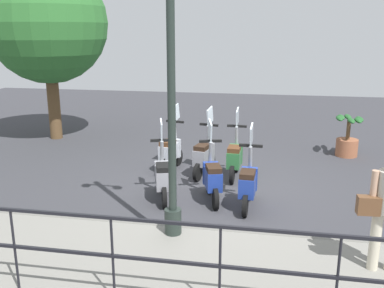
{
  "coord_description": "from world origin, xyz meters",
  "views": [
    {
      "loc": [
        -8.34,
        -1.06,
        3.22
      ],
      "look_at": [
        0.2,
        0.5,
        0.9
      ],
      "focal_mm": 40.0,
      "sensor_mm": 36.0,
      "label": 1
    }
  ],
  "objects_px": {
    "scooter_near_2": "(163,176)",
    "scooter_far_0": "(235,157)",
    "scooter_near_0": "(248,183)",
    "scooter_far_1": "(204,155)",
    "lamp_post_near": "(171,101)",
    "tree_large": "(47,23)",
    "scooter_far_2": "(170,151)",
    "scooter_near_1": "(212,177)",
    "potted_palm": "(347,139)"
  },
  "relations": [
    {
      "from": "lamp_post_near",
      "to": "tree_large",
      "type": "height_order",
      "value": "tree_large"
    },
    {
      "from": "scooter_near_0",
      "to": "scooter_near_1",
      "type": "bearing_deg",
      "value": 76.1
    },
    {
      "from": "scooter_near_2",
      "to": "scooter_far_0",
      "type": "distance_m",
      "value": 1.99
    },
    {
      "from": "potted_palm",
      "to": "scooter_far_0",
      "type": "xyz_separation_m",
      "value": [
        -2.27,
        2.77,
        0.04
      ]
    },
    {
      "from": "lamp_post_near",
      "to": "potted_palm",
      "type": "relative_size",
      "value": 4.39
    },
    {
      "from": "lamp_post_near",
      "to": "scooter_far_1",
      "type": "height_order",
      "value": "lamp_post_near"
    },
    {
      "from": "scooter_near_0",
      "to": "scooter_near_2",
      "type": "relative_size",
      "value": 1.0
    },
    {
      "from": "scooter_near_1",
      "to": "scooter_far_1",
      "type": "relative_size",
      "value": 1.0
    },
    {
      "from": "scooter_far_0",
      "to": "scooter_far_2",
      "type": "xyz_separation_m",
      "value": [
        0.24,
        1.53,
        0.0
      ]
    },
    {
      "from": "scooter_far_0",
      "to": "scooter_far_1",
      "type": "distance_m",
      "value": 0.69
    },
    {
      "from": "tree_large",
      "to": "scooter_near_0",
      "type": "bearing_deg",
      "value": -125.32
    },
    {
      "from": "lamp_post_near",
      "to": "scooter_far_0",
      "type": "height_order",
      "value": "lamp_post_near"
    },
    {
      "from": "lamp_post_near",
      "to": "scooter_near_0",
      "type": "xyz_separation_m",
      "value": [
        1.56,
        -1.07,
        -1.75
      ]
    },
    {
      "from": "scooter_far_2",
      "to": "potted_palm",
      "type": "bearing_deg",
      "value": -52.8
    },
    {
      "from": "scooter_far_1",
      "to": "tree_large",
      "type": "bearing_deg",
      "value": 74.57
    },
    {
      "from": "scooter_near_0",
      "to": "scooter_far_2",
      "type": "bearing_deg",
      "value": 48.32
    },
    {
      "from": "scooter_near_1",
      "to": "scooter_far_0",
      "type": "distance_m",
      "value": 1.47
    },
    {
      "from": "tree_large",
      "to": "potted_palm",
      "type": "distance_m",
      "value": 8.98
    },
    {
      "from": "scooter_near_1",
      "to": "scooter_far_0",
      "type": "xyz_separation_m",
      "value": [
        1.43,
        -0.31,
        0.0
      ]
    },
    {
      "from": "scooter_far_1",
      "to": "scooter_far_2",
      "type": "relative_size",
      "value": 1.0
    },
    {
      "from": "tree_large",
      "to": "potted_palm",
      "type": "xyz_separation_m",
      "value": [
        -0.41,
        -8.47,
        -2.96
      ]
    },
    {
      "from": "potted_palm",
      "to": "scooter_near_2",
      "type": "relative_size",
      "value": 0.69
    },
    {
      "from": "lamp_post_near",
      "to": "scooter_far_2",
      "type": "bearing_deg",
      "value": 13.78
    },
    {
      "from": "lamp_post_near",
      "to": "scooter_near_2",
      "type": "xyz_separation_m",
      "value": [
        1.66,
        0.58,
        -1.75
      ]
    },
    {
      "from": "lamp_post_near",
      "to": "potted_palm",
      "type": "height_order",
      "value": "lamp_post_near"
    },
    {
      "from": "scooter_near_2",
      "to": "scooter_far_1",
      "type": "xyz_separation_m",
      "value": [
        1.57,
        -0.57,
        0.0
      ]
    },
    {
      "from": "lamp_post_near",
      "to": "scooter_far_2",
      "type": "height_order",
      "value": "lamp_post_near"
    },
    {
      "from": "scooter_near_0",
      "to": "scooter_far_1",
      "type": "xyz_separation_m",
      "value": [
        1.67,
        1.08,
        0.0
      ]
    },
    {
      "from": "tree_large",
      "to": "scooter_far_0",
      "type": "bearing_deg",
      "value": -115.12
    },
    {
      "from": "tree_large",
      "to": "potted_palm",
      "type": "relative_size",
      "value": 4.86
    },
    {
      "from": "scooter_near_0",
      "to": "scooter_far_1",
      "type": "bearing_deg",
      "value": 35.66
    },
    {
      "from": "scooter_far_1",
      "to": "scooter_near_0",
      "type": "bearing_deg",
      "value": -134.79
    },
    {
      "from": "potted_palm",
      "to": "scooter_far_2",
      "type": "height_order",
      "value": "scooter_far_2"
    },
    {
      "from": "potted_palm",
      "to": "scooter_far_1",
      "type": "xyz_separation_m",
      "value": [
        -2.24,
        3.45,
        0.04
      ]
    },
    {
      "from": "scooter_far_1",
      "to": "scooter_near_1",
      "type": "bearing_deg",
      "value": -153.04
    },
    {
      "from": "lamp_post_near",
      "to": "tree_large",
      "type": "distance_m",
      "value": 7.81
    },
    {
      "from": "lamp_post_near",
      "to": "scooter_far_0",
      "type": "xyz_separation_m",
      "value": [
        3.2,
        -0.68,
        -1.75
      ]
    },
    {
      "from": "tree_large",
      "to": "scooter_far_1",
      "type": "xyz_separation_m",
      "value": [
        -2.65,
        -5.01,
        -2.92
      ]
    },
    {
      "from": "scooter_near_0",
      "to": "scooter_far_1",
      "type": "relative_size",
      "value": 1.0
    },
    {
      "from": "scooter_near_1",
      "to": "scooter_far_1",
      "type": "bearing_deg",
      "value": -2.09
    },
    {
      "from": "scooter_near_2",
      "to": "scooter_far_2",
      "type": "xyz_separation_m",
      "value": [
        1.78,
        0.27,
        0.0
      ]
    },
    {
      "from": "scooter_near_1",
      "to": "scooter_far_2",
      "type": "relative_size",
      "value": 1.0
    },
    {
      "from": "scooter_near_0",
      "to": "scooter_near_2",
      "type": "height_order",
      "value": "same"
    },
    {
      "from": "tree_large",
      "to": "scooter_far_1",
      "type": "bearing_deg",
      "value": -117.84
    },
    {
      "from": "tree_large",
      "to": "scooter_far_0",
      "type": "height_order",
      "value": "tree_large"
    },
    {
      "from": "scooter_near_0",
      "to": "scooter_far_1",
      "type": "distance_m",
      "value": 1.98
    },
    {
      "from": "potted_palm",
      "to": "scooter_near_1",
      "type": "relative_size",
      "value": 0.69
    },
    {
      "from": "scooter_near_2",
      "to": "scooter_far_2",
      "type": "distance_m",
      "value": 1.8
    },
    {
      "from": "potted_palm",
      "to": "scooter_far_0",
      "type": "distance_m",
      "value": 3.58
    },
    {
      "from": "scooter_near_0",
      "to": "scooter_near_1",
      "type": "xyz_separation_m",
      "value": [
        0.21,
        0.7,
        0.0
      ]
    }
  ]
}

